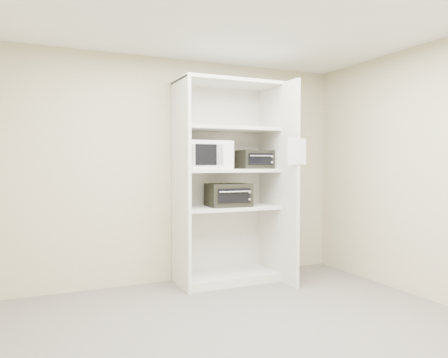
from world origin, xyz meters
name	(u,v)px	position (x,y,z in m)	size (l,w,h in m)	color
floor	(246,342)	(0.00, 0.00, 0.00)	(4.50, 4.00, 0.01)	#676057
ceiling	(246,2)	(0.00, 0.00, 2.70)	(4.50, 4.00, 0.01)	white
wall_back	(171,170)	(0.00, 2.00, 1.35)	(4.50, 0.02, 2.70)	beige
wall_right	(445,172)	(2.25, 0.00, 1.35)	(0.02, 4.00, 2.70)	beige
shelving_unit	(231,188)	(0.67, 1.70, 1.13)	(1.24, 0.92, 2.42)	silver
microwave	(205,155)	(0.33, 1.70, 1.53)	(0.55, 0.42, 0.33)	white
toaster_oven_upper	(255,159)	(0.99, 1.71, 1.49)	(0.40, 0.30, 0.23)	black
toaster_oven_lower	(228,195)	(0.60, 1.65, 1.06)	(0.49, 0.37, 0.27)	black
paper_sign	(297,152)	(1.19, 1.07, 1.57)	(0.23, 0.01, 0.29)	white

